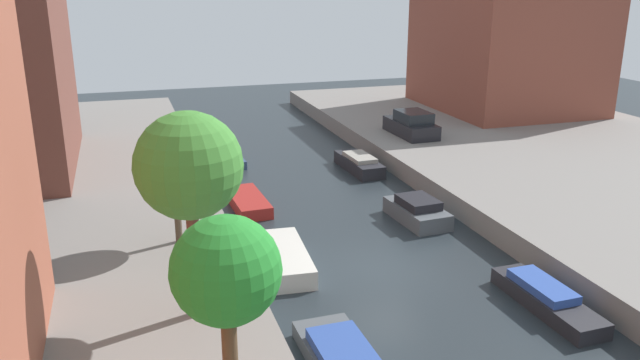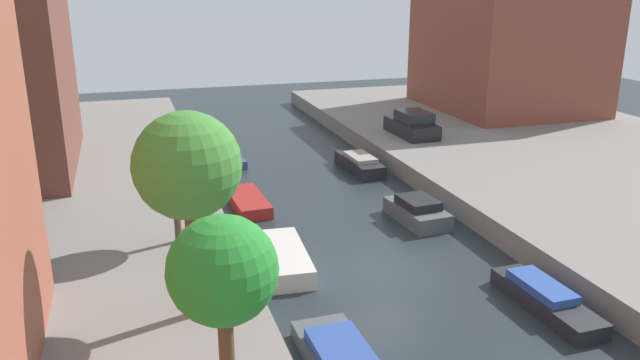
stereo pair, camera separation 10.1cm
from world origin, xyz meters
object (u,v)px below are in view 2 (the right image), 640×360
Objects in this scene: moored_boat_left_4 at (248,202)px; moored_boat_left_5 at (225,157)px; street_tree_2 at (187,167)px; moored_boat_left_3 at (282,259)px; parked_car at (412,125)px; low_block_right at (507,50)px; moored_boat_left_2 at (340,358)px; moored_boat_right_2 at (545,299)px; moored_boat_right_3 at (417,211)px; street_tree_1 at (223,274)px; moored_boat_right_4 at (359,164)px; street_tree_3 at (173,162)px.

moored_boat_left_4 is 0.97× the size of moored_boat_left_5.
street_tree_2 reaches higher than moored_boat_left_3.
street_tree_2 is at bearing -108.16° from moored_boat_left_4.
street_tree_2 is 23.45m from parked_car.
low_block_right reaches higher than parked_car.
moored_boat_right_2 is at bearing 8.99° from moored_boat_left_2.
parked_car is 11.77m from moored_boat_right_3.
moored_boat_left_3 reaches higher than moored_boat_left_4.
street_tree_1 is 5.81m from street_tree_2.
street_tree_2 is 1.71× the size of moored_boat_right_3.
moored_boat_right_3 is (10.21, 12.76, -4.48)m from street_tree_1.
moored_boat_left_4 is 1.12× the size of moored_boat_right_3.
moored_boat_right_4 is (6.74, -3.83, 0.11)m from moored_boat_left_5.
moored_boat_right_2 is at bearing -58.99° from moored_boat_left_4.
moored_boat_right_2 is at bearing -36.68° from moored_boat_left_3.
street_tree_1 reaches higher than moored_boat_right_2.
street_tree_3 is 1.04× the size of moored_boat_left_5.
moored_boat_right_4 reaches higher than moored_boat_left_5.
street_tree_2 is 12.48m from moored_boat_left_4.
moored_boat_right_4 is at bearing -147.02° from parked_car.
moored_boat_right_3 is (6.69, 2.74, 0.11)m from moored_boat_left_3.
moored_boat_right_4 is (-14.49, -8.81, -4.72)m from low_block_right.
street_tree_1 is at bearing -128.67° from moored_boat_right_3.
low_block_right is 22.74m from moored_boat_right_3.
moored_boat_right_3 is (6.72, 9.30, 0.14)m from moored_boat_left_2.
street_tree_2 reaches higher than moored_boat_right_2.
moored_boat_left_4 is 8.00m from moored_boat_right_4.
moored_boat_left_2 is at bearing -112.29° from moored_boat_right_4.
street_tree_1 reaches higher than moored_boat_left_5.
moored_boat_left_4 is at bearing 121.01° from moored_boat_right_2.
moored_boat_left_3 is 14.40m from moored_boat_left_5.
parked_car is 19.36m from moored_boat_right_2.
moored_boat_left_5 is (3.77, 13.24, -3.68)m from street_tree_3.
moored_boat_left_3 is at bearing -91.01° from moored_boat_left_5.
moored_boat_left_3 is (0.03, 6.57, 0.03)m from moored_boat_left_2.
street_tree_2 is at bearing -101.46° from moored_boat_left_5.
moored_boat_right_4 is (-4.44, -2.88, -1.23)m from parked_car.
moored_boat_right_4 is (0.30, 7.83, -0.06)m from moored_boat_right_3.
street_tree_2 reaches higher than moored_boat_right_4.
street_tree_2 is 1.42× the size of parked_car.
moored_boat_right_4 is (10.52, 20.59, -4.54)m from street_tree_1.
moored_boat_right_4 reaches higher than moored_boat_right_2.
parked_car is at bearing 60.19° from moored_boat_left_2.
moored_boat_right_2 is (7.29, 1.15, 0.02)m from moored_boat_left_2.
street_tree_3 is 5.19m from moored_boat_left_3.
street_tree_3 is at bearing 161.83° from moored_boat_left_3.
low_block_right is 30.96m from street_tree_3.
street_tree_3 is (-0.00, 5.38, -1.35)m from street_tree_2.
street_tree_3 reaches higher than moored_boat_left_3.
moored_boat_left_2 is (3.49, -7.72, -3.65)m from street_tree_3.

